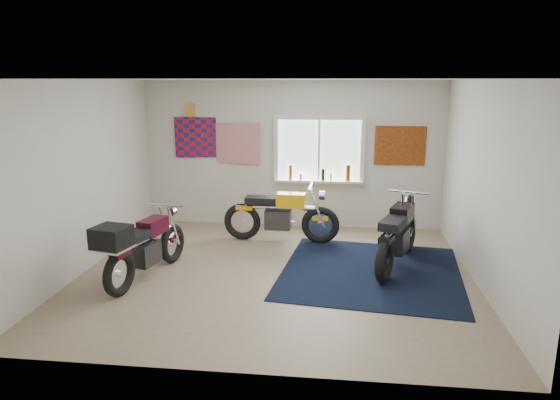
# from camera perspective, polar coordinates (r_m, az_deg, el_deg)

# --- Properties ---
(ground) EXTENTS (5.50, 5.50, 0.00)m
(ground) POSITION_cam_1_polar(r_m,az_deg,el_deg) (7.19, -0.50, -8.44)
(ground) COLOR #9E896B
(ground) RESTS_ON ground
(room_shell) EXTENTS (5.50, 5.50, 5.50)m
(room_shell) POSITION_cam_1_polar(r_m,az_deg,el_deg) (6.75, -0.53, 4.58)
(room_shell) COLOR white
(room_shell) RESTS_ON ground
(navy_rug) EXTENTS (2.78, 2.87, 0.01)m
(navy_rug) POSITION_cam_1_polar(r_m,az_deg,el_deg) (7.37, 10.33, -8.06)
(navy_rug) COLOR black
(navy_rug) RESTS_ON ground
(window_assembly) EXTENTS (1.66, 0.17, 1.26)m
(window_assembly) POSITION_cam_1_polar(r_m,az_deg,el_deg) (9.19, 4.47, 5.21)
(window_assembly) COLOR white
(window_assembly) RESTS_ON room_shell
(oil_bottles) EXTENTS (1.13, 0.09, 0.30)m
(oil_bottles) POSITION_cam_1_polar(r_m,az_deg,el_deg) (9.17, 5.12, 3.03)
(oil_bottles) COLOR #945915
(oil_bottles) RESTS_ON window_assembly
(flag_display) EXTENTS (1.60, 0.10, 1.17)m
(flag_display) POSITION_cam_1_polar(r_m,az_deg,el_deg) (9.51, -10.27, 10.05)
(flag_display) COLOR red
(flag_display) RESTS_ON room_shell
(triumph_poster) EXTENTS (0.90, 0.03, 0.70)m
(triumph_poster) POSITION_cam_1_polar(r_m,az_deg,el_deg) (9.24, 13.57, 6.06)
(triumph_poster) COLOR #A54C14
(triumph_poster) RESTS_ON room_shell
(yellow_triumph) EXTENTS (1.99, 0.60, 1.00)m
(yellow_triumph) POSITION_cam_1_polar(r_m,az_deg,el_deg) (8.47, 0.05, -1.87)
(yellow_triumph) COLOR black
(yellow_triumph) RESTS_ON ground
(black_chrome_bike) EXTENTS (0.90, 1.95, 1.04)m
(black_chrome_bike) POSITION_cam_1_polar(r_m,az_deg,el_deg) (7.55, 13.30, -4.05)
(black_chrome_bike) COLOR black
(black_chrome_bike) RESTS_ON navy_rug
(maroon_tourer) EXTENTS (0.79, 1.88, 0.96)m
(maroon_tourer) POSITION_cam_1_polar(r_m,az_deg,el_deg) (7.03, -15.65, -5.17)
(maroon_tourer) COLOR black
(maroon_tourer) RESTS_ON ground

